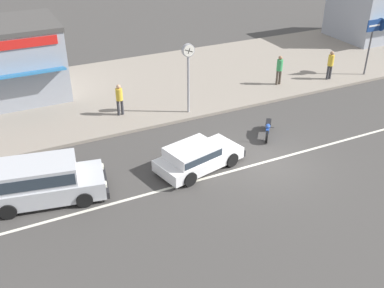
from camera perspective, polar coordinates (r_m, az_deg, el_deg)
ground_plane at (r=19.34m, az=9.30°, el=-2.26°), size 160.00×160.00×0.00m
lane_centre_stripe at (r=19.33m, az=9.30°, el=-2.25°), size 50.40×0.14×0.01m
kerb_strip at (r=27.07m, az=-2.48°, el=7.96°), size 68.00×10.00×0.15m
hatchback_white_0 at (r=18.36m, az=0.59°, el=-1.54°), size 4.00×2.43×1.10m
minivan_silver_2 at (r=17.35m, az=-18.55°, el=-4.36°), size 4.59×2.53×1.56m
motorcycle_0 at (r=21.16m, az=9.61°, el=2.03°), size 1.22×1.54×0.80m
street_clock at (r=22.02m, az=-0.49°, el=10.30°), size 0.63×0.22×3.56m
arrow_signboard at (r=29.37m, az=22.78°, el=13.51°), size 1.39×0.74×3.39m
pedestrian_near_clock at (r=28.04m, az=17.19°, el=9.80°), size 0.34×0.34×1.71m
pedestrian_mid_kerb at (r=22.63m, az=-9.21°, el=5.86°), size 0.34×0.34×1.63m
pedestrian_far_end at (r=26.54m, az=11.05°, el=9.48°), size 0.34×0.34×1.72m
shopfront_mid_block at (r=37.26m, az=21.65°, el=15.85°), size 4.59×5.45×4.48m
shopfront_far_kios at (r=26.12m, az=-21.59°, el=9.94°), size 4.86×5.29×3.99m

